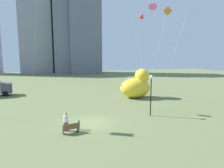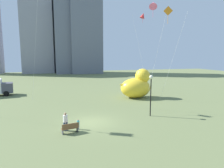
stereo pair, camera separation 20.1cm
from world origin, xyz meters
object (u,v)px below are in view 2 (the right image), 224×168
(person_child, at_px, (78,124))
(kite_orange, at_px, (169,16))
(lamppost, at_px, (151,86))
(park_bench, at_px, (70,128))
(giant_inflatable_duck, at_px, (137,85))
(person_adult, at_px, (65,121))
(kite_red, at_px, (143,16))
(kite_pink, at_px, (153,5))

(person_child, relative_size, kite_orange, 0.07)
(lamppost, xyz_separation_m, kite_orange, (5.13, 5.41, 8.78))
(park_bench, height_order, person_child, person_child)
(giant_inflatable_duck, bearing_deg, person_adult, -135.57)
(person_adult, height_order, lamppost, lamppost)
(park_bench, bearing_deg, kite_red, 54.74)
(person_adult, distance_m, kite_red, 34.87)
(person_adult, bearing_deg, giant_inflatable_duck, 44.43)
(person_adult, xyz_separation_m, kite_orange, (14.54, 7.38, 11.25))
(person_child, distance_m, kite_pink, 19.12)
(park_bench, relative_size, kite_red, 0.09)
(lamppost, relative_size, kite_pink, 0.32)
(park_bench, height_order, person_adult, person_adult)
(lamppost, bearing_deg, kite_pink, 63.06)
(lamppost, distance_m, kite_pink, 12.31)
(giant_inflatable_duck, height_order, kite_pink, kite_pink)
(kite_red, distance_m, kite_orange, 18.80)
(lamppost, relative_size, kite_orange, 0.34)
(person_adult, height_order, giant_inflatable_duck, giant_inflatable_duck)
(lamppost, xyz_separation_m, kite_red, (9.36, 23.37, 12.41))
(park_bench, xyz_separation_m, person_adult, (-0.36, 0.69, 0.46))
(lamppost, bearing_deg, person_child, -166.61)
(giant_inflatable_duck, xyz_separation_m, kite_orange, (2.79, -4.14, 10.18))
(giant_inflatable_duck, height_order, kite_orange, kite_orange)
(giant_inflatable_duck, distance_m, kite_red, 20.76)
(park_bench, bearing_deg, giant_inflatable_duck, 47.00)
(kite_orange, bearing_deg, person_adult, -153.08)
(kite_pink, relative_size, kite_orange, 1.08)
(lamppost, relative_size, kite_red, 0.28)
(person_child, bearing_deg, lamppost, 13.39)
(park_bench, height_order, kite_pink, kite_pink)
(person_adult, xyz_separation_m, giant_inflatable_duck, (11.75, 11.52, 1.07))
(giant_inflatable_duck, distance_m, lamppost, 9.93)
(person_adult, distance_m, kite_pink, 19.55)
(park_bench, bearing_deg, kite_orange, 29.67)
(kite_red, xyz_separation_m, kite_orange, (-4.23, -17.96, -3.63))
(person_adult, distance_m, giant_inflatable_duck, 16.49)
(person_child, xyz_separation_m, giant_inflatable_duck, (10.62, 11.52, 1.47))
(person_child, height_order, kite_orange, kite_orange)
(giant_inflatable_duck, bearing_deg, kite_orange, -56.03)
(person_child, xyz_separation_m, kite_orange, (13.41, 7.38, 11.65))
(person_adult, distance_m, kite_orange, 19.81)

